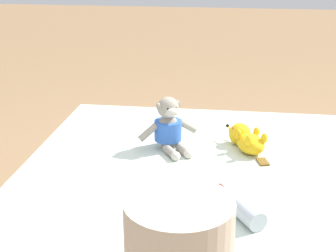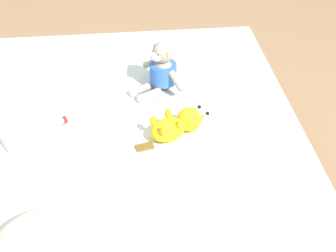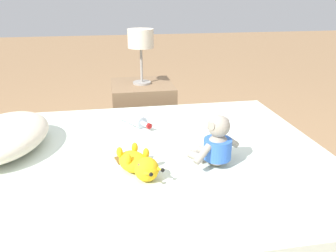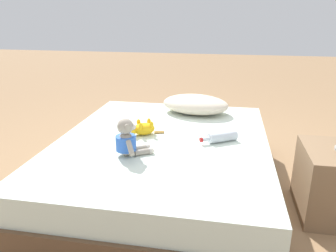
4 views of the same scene
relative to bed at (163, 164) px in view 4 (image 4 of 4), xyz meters
name	(u,v)px [view 4 (image 4 of 4)]	position (x,y,z in m)	size (l,w,h in m)	color
ground_plane	(163,188)	(0.00, 0.00, -0.19)	(16.00, 16.00, 0.00)	#93704C
bed	(163,164)	(0.00, 0.00, 0.00)	(1.45, 1.82, 0.38)	brown
pillow	(195,104)	(0.15, 0.64, 0.27)	(0.63, 0.48, 0.15)	beige
plush_monkey	(128,140)	(-0.15, -0.30, 0.29)	(0.25, 0.26, 0.24)	#9E9384
plush_yellow_creature	(138,129)	(-0.18, 0.04, 0.24)	(0.31, 0.20, 0.10)	yellow
glass_bottle	(222,137)	(0.40, 0.01, 0.23)	(0.25, 0.18, 0.07)	silver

